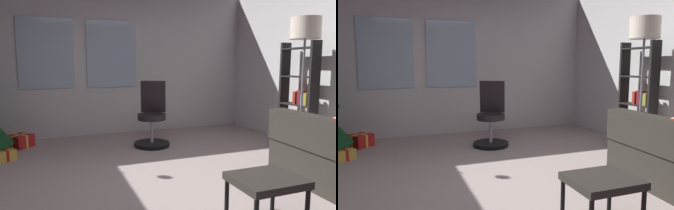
% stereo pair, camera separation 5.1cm
% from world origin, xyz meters
% --- Properties ---
extents(ground_plane, '(5.60, 5.96, 0.10)m').
position_xyz_m(ground_plane, '(0.00, 0.00, -0.05)').
color(ground_plane, '#AF9F98').
extents(wall_back_with_windows, '(5.60, 0.12, 2.68)m').
position_xyz_m(wall_back_with_windows, '(-0.02, 3.03, 1.35)').
color(wall_back_with_windows, silver).
rests_on(wall_back_with_windows, ground_plane).
extents(footstool, '(0.53, 0.45, 0.41)m').
position_xyz_m(footstool, '(0.61, -0.82, 0.35)').
color(footstool, '#2D2924').
rests_on(footstool, ground_plane).
extents(gift_box_red, '(0.43, 0.43, 0.20)m').
position_xyz_m(gift_box_red, '(-1.42, 2.51, 0.10)').
color(gift_box_red, red).
rests_on(gift_box_red, ground_plane).
extents(gift_box_gold, '(0.36, 0.38, 0.15)m').
position_xyz_m(gift_box_gold, '(-1.58, 1.86, 0.07)').
color(gift_box_gold, gold).
rests_on(gift_box_gold, ground_plane).
extents(office_chair, '(0.56, 0.58, 1.02)m').
position_xyz_m(office_chair, '(0.55, 1.88, 0.40)').
color(office_chair, black).
rests_on(office_chair, ground_plane).
extents(bookshelf, '(0.18, 0.64, 1.63)m').
position_xyz_m(bookshelf, '(2.58, 0.93, 0.72)').
color(bookshelf, black).
rests_on(bookshelf, ground_plane).
extents(floor_lamp, '(0.39, 0.39, 1.90)m').
position_xyz_m(floor_lamp, '(2.25, 0.53, 1.64)').
color(floor_lamp, slate).
rests_on(floor_lamp, ground_plane).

